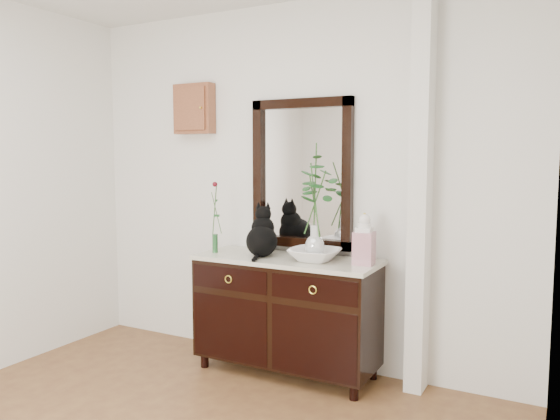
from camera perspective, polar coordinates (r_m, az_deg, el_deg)
The scene contains 10 objects.
wall_back at distance 4.11m, azimuth 1.06°, elevation 2.58°, with size 3.60×0.04×2.70m, color silver.
pilaster at distance 3.69m, azimuth 14.48°, elevation 2.04°, with size 0.12×0.20×2.70m, color silver.
sideboard at distance 3.99m, azimuth 0.68°, elevation -10.30°, with size 1.33×0.52×0.82m.
wall_mirror at distance 4.05m, azimuth 2.24°, elevation 3.80°, with size 0.80×0.06×1.10m.
key_cabinet at distance 4.54m, azimuth -8.95°, elevation 10.39°, with size 0.35×0.10×0.40m, color brown.
cat at distance 3.94m, azimuth -1.92°, elevation -2.19°, with size 0.26×0.32×0.37m, color black, non-canonical shape.
lotus_bowl at distance 3.78m, azimuth 3.64°, elevation -4.69°, with size 0.35×0.35×0.09m, color white.
vase_branches at distance 3.73m, azimuth 3.68°, elevation 1.04°, with size 0.38×0.38×0.80m, color silver, non-canonical shape.
bud_vase_rose at distance 4.09m, azimuth -6.83°, elevation -0.70°, with size 0.07×0.07×0.54m, color #285E2F, non-canonical shape.
ginger_jar at distance 3.67m, azimuth 8.79°, elevation -2.96°, with size 0.13×0.13×0.35m, color silver, non-canonical shape.
Camera 1 is at (1.86, -1.68, 1.57)m, focal length 35.00 mm.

